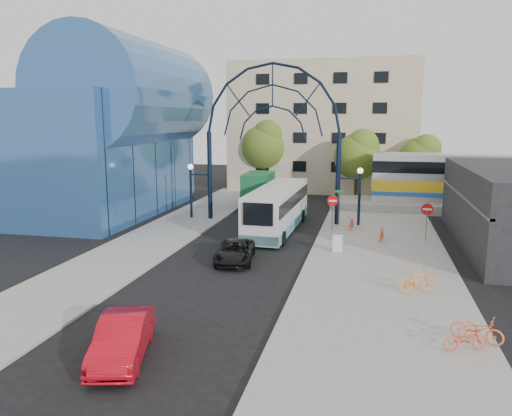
% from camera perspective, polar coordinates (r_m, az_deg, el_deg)
% --- Properties ---
extents(ground, '(120.00, 120.00, 0.00)m').
position_cam_1_polar(ground, '(25.68, -4.35, -7.96)').
color(ground, black).
rests_on(ground, ground).
extents(sidewalk_east, '(8.00, 56.00, 0.12)m').
position_cam_1_polar(sidewalk_east, '(28.40, 13.87, -6.32)').
color(sidewalk_east, gray).
rests_on(sidewalk_east, ground).
extents(plaza_west, '(5.00, 50.00, 0.12)m').
position_cam_1_polar(plaza_west, '(33.34, -11.99, -3.78)').
color(plaza_west, gray).
rests_on(plaza_west, ground).
extents(gateway_arch, '(13.64, 0.44, 12.10)m').
position_cam_1_polar(gateway_arch, '(37.98, 1.89, 11.06)').
color(gateway_arch, black).
rests_on(gateway_arch, ground).
extents(stop_sign, '(0.80, 0.07, 2.50)m').
position_cam_1_polar(stop_sign, '(35.86, 8.75, 0.46)').
color(stop_sign, slate).
rests_on(stop_sign, sidewalk_east).
extents(do_not_enter_sign, '(0.76, 0.07, 2.48)m').
position_cam_1_polar(do_not_enter_sign, '(34.00, 18.95, -0.54)').
color(do_not_enter_sign, slate).
rests_on(do_not_enter_sign, sidewalk_east).
extents(street_name_sign, '(0.70, 0.70, 2.80)m').
position_cam_1_polar(street_name_sign, '(36.40, 9.45, 0.81)').
color(street_name_sign, slate).
rests_on(street_name_sign, sidewalk_east).
extents(sandwich_board, '(0.55, 0.61, 0.99)m').
position_cam_1_polar(sandwich_board, '(30.18, 9.31, -3.83)').
color(sandwich_board, white).
rests_on(sandwich_board, sidewalk_east).
extents(transit_hall, '(16.50, 18.00, 14.50)m').
position_cam_1_polar(transit_hall, '(44.49, -17.79, 8.07)').
color(transit_hall, '#2F5991').
rests_on(transit_hall, ground).
extents(commercial_block_east, '(6.00, 16.00, 5.00)m').
position_cam_1_polar(commercial_block_east, '(34.80, 27.21, -0.01)').
color(commercial_block_east, black).
rests_on(commercial_block_east, ground).
extents(apartment_block, '(20.00, 12.10, 14.00)m').
position_cam_1_polar(apartment_block, '(58.49, 7.87, 9.16)').
color(apartment_block, tan).
rests_on(apartment_block, ground).
extents(tree_north_a, '(4.48, 4.48, 7.00)m').
position_cam_1_polar(tree_north_a, '(49.32, 11.62, 6.08)').
color(tree_north_a, '#382314').
rests_on(tree_north_a, ground).
extents(tree_north_b, '(5.12, 5.12, 8.00)m').
position_cam_1_polar(tree_north_b, '(54.43, 1.10, 7.35)').
color(tree_north_b, '#382314').
rests_on(tree_north_b, ground).
extents(tree_north_c, '(4.16, 4.16, 6.50)m').
position_cam_1_polar(tree_north_c, '(51.54, 18.38, 5.57)').
color(tree_north_c, '#382314').
rests_on(tree_north_c, ground).
extents(city_bus, '(2.94, 11.58, 3.16)m').
position_cam_1_polar(city_bus, '(35.83, 2.49, 0.01)').
color(city_bus, silver).
rests_on(city_bus, ground).
extents(green_truck, '(2.63, 6.42, 3.20)m').
position_cam_1_polar(green_truck, '(45.40, 0.46, 2.12)').
color(green_truck, black).
rests_on(green_truck, ground).
extents(black_suv, '(2.63, 4.59, 1.21)m').
position_cam_1_polar(black_suv, '(28.24, -2.42, -4.97)').
color(black_suv, black).
rests_on(black_suv, ground).
extents(red_sedan, '(2.65, 4.62, 1.44)m').
position_cam_1_polar(red_sedan, '(17.90, -15.02, -14.16)').
color(red_sedan, '#B50B17').
rests_on(red_sedan, ground).
extents(bike_near_a, '(0.76, 1.88, 0.97)m').
position_cam_1_polar(bike_near_a, '(36.57, 10.89, -1.63)').
color(bike_near_a, orange).
rests_on(bike_near_a, sidewalk_east).
extents(bike_near_b, '(0.68, 1.58, 0.92)m').
position_cam_1_polar(bike_near_b, '(33.47, 14.17, -2.90)').
color(bike_near_b, '#CC6128').
rests_on(bike_near_b, sidewalk_east).
extents(bike_far_a, '(1.93, 1.27, 0.96)m').
position_cam_1_polar(bike_far_a, '(19.94, 23.93, -12.51)').
color(bike_far_a, orange).
rests_on(bike_far_a, sidewalk_east).
extents(bike_far_b, '(1.84, 1.14, 1.07)m').
position_cam_1_polar(bike_far_b, '(24.22, 17.93, -7.95)').
color(bike_far_b, orange).
rests_on(bike_far_b, sidewalk_east).
extents(bike_far_c, '(1.68, 1.08, 0.84)m').
position_cam_1_polar(bike_far_c, '(19.10, 22.84, -13.64)').
color(bike_far_c, '#E9502E').
rests_on(bike_far_c, sidewalk_east).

